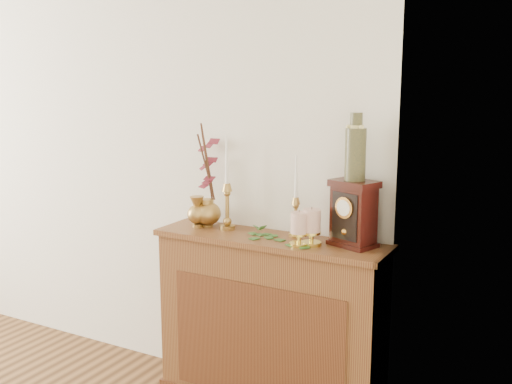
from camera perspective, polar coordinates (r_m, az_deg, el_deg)
The scene contains 10 objects.
console_shelf at distance 3.23m, azimuth 1.28°, elevation -12.78°, with size 1.24×0.34×0.93m.
candlestick_left at distance 3.20m, azimuth -2.77°, elevation -0.64°, with size 0.09×0.09×0.51m.
candlestick_center at distance 3.05m, azimuth 3.80°, elevation -1.77°, with size 0.07×0.07×0.42m.
bud_vase at distance 3.27m, azimuth -5.64°, elevation -1.92°, with size 0.11×0.11×0.17m.
ginger_jar at distance 3.29m, azimuth -4.52°, elevation 1.23°, with size 0.23×0.25×0.57m.
pillar_candle_left at distance 2.89m, azimuth 4.11°, elevation -3.37°, with size 0.09×0.09×0.18m.
pillar_candle_right at distance 2.91m, azimuth 5.31°, elevation -3.17°, with size 0.10×0.10×0.19m.
ivy_garland at distance 2.98m, azimuth 2.58°, elevation -4.52°, with size 0.44×0.18×0.08m.
mantel_clock at distance 2.91m, azimuth 9.24°, elevation -2.09°, with size 0.25×0.21×0.32m.
ceramic_vase at distance 2.86m, azimuth 9.46°, elevation 3.94°, with size 0.10×0.10×0.32m.
Camera 1 is at (2.76, -0.54, 1.72)m, focal length 42.00 mm.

